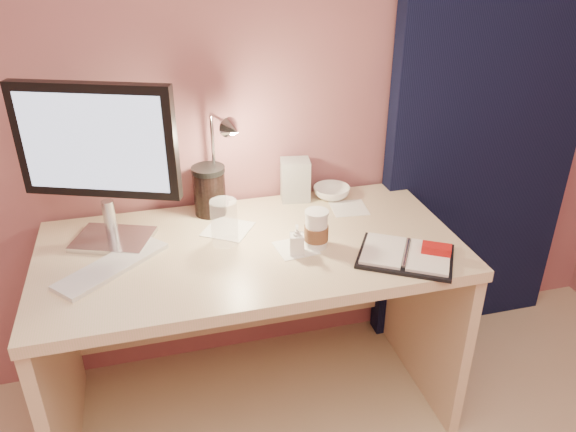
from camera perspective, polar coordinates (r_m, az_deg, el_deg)
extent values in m
plane|color=#AA6364|center=(2.04, -6.42, 15.06)|extent=(3.50, 0.00, 3.50)
cube|color=black|center=(2.41, 20.14, 11.86)|extent=(0.85, 0.08, 2.20)
cube|color=beige|center=(1.90, -3.80, -3.48)|extent=(1.40, 0.70, 0.04)
cube|color=beige|center=(2.13, -22.33, -14.14)|extent=(0.04, 0.66, 0.69)
cube|color=beige|center=(2.30, 13.52, -8.92)|extent=(0.04, 0.66, 0.69)
cube|color=beige|center=(2.34, -5.17, -5.91)|extent=(1.32, 0.03, 0.55)
cube|color=silver|center=(1.99, -17.31, -2.28)|extent=(0.30, 0.26, 0.02)
cylinder|color=silver|center=(1.95, -17.63, -0.33)|extent=(0.04, 0.04, 0.14)
cube|color=black|center=(1.84, -18.86, 7.31)|extent=(0.49, 0.22, 0.36)
cube|color=#A2B9DC|center=(1.81, -18.50, 7.03)|extent=(0.42, 0.17, 0.31)
cube|color=silver|center=(1.84, -17.42, -4.85)|extent=(0.36, 0.33, 0.02)
cube|color=black|center=(1.85, 11.86, -4.03)|extent=(0.37, 0.34, 0.01)
cube|color=white|center=(1.85, 9.67, -3.46)|extent=(0.21, 0.23, 0.01)
cube|color=white|center=(1.84, 14.11, -4.06)|extent=(0.21, 0.23, 0.01)
cube|color=#B71C0F|center=(1.86, 14.85, -3.24)|extent=(0.10, 0.09, 0.03)
cube|color=white|center=(1.86, 0.81, -3.27)|extent=(0.14, 0.14, 0.00)
cube|color=white|center=(2.13, 6.22, 0.80)|extent=(0.14, 0.14, 0.00)
cube|color=white|center=(1.99, -6.13, -1.33)|extent=(0.21, 0.21, 0.00)
cylinder|color=white|center=(1.85, 2.89, -1.46)|extent=(0.07, 0.07, 0.12)
cylinder|color=brown|center=(1.86, 2.89, -1.71)|extent=(0.08, 0.08, 0.05)
cylinder|color=white|center=(1.82, 2.94, 0.33)|extent=(0.08, 0.08, 0.01)
cylinder|color=white|center=(1.87, -6.50, -0.65)|extent=(0.09, 0.09, 0.16)
imported|color=white|center=(2.20, 4.45, 2.42)|extent=(0.19, 0.19, 0.04)
imported|color=white|center=(1.81, 0.91, -2.41)|extent=(0.06, 0.06, 0.10)
cylinder|color=black|center=(2.07, -7.96, 2.34)|extent=(0.12, 0.12, 0.17)
cube|color=#B3B3AE|center=(2.16, 0.75, 3.69)|extent=(0.12, 0.10, 0.16)
cylinder|color=silver|center=(2.14, -7.23, 1.02)|extent=(0.09, 0.09, 0.02)
cylinder|color=silver|center=(2.06, -7.53, 5.50)|extent=(0.01, 0.01, 0.35)
cone|color=silver|center=(1.86, -8.77, 8.39)|extent=(0.09, 0.08, 0.07)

